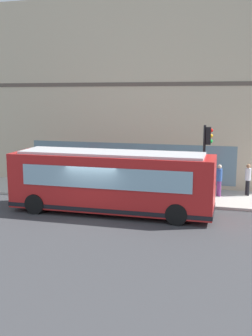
{
  "coord_description": "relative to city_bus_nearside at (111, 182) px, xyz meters",
  "views": [
    {
      "loc": [
        -18.01,
        -6.32,
        5.78
      ],
      "look_at": [
        2.81,
        -0.79,
        1.9
      ],
      "focal_mm": 43.27,
      "sensor_mm": 36.0,
      "label": 1
    }
  ],
  "objects": [
    {
      "name": "ground",
      "position": [
        -0.69,
        0.59,
        -1.55
      ],
      "size": [
        120.0,
        120.0,
        0.0
      ],
      "primitive_type": "plane",
      "color": "#38383A"
    },
    {
      "name": "sidewalk_curb",
      "position": [
        3.88,
        0.59,
        -1.48
      ],
      "size": [
        3.95,
        40.0,
        0.15
      ],
      "primitive_type": "cube",
      "color": "#B2ADA3",
      "rests_on": "ground"
    },
    {
      "name": "building_corner",
      "position": [
        10.78,
        0.59,
        4.3
      ],
      "size": [
        9.9,
        18.88,
        11.72
      ],
      "color": "beige",
      "rests_on": "ground"
    },
    {
      "name": "city_bus_nearside",
      "position": [
        0.0,
        0.0,
        0.0
      ],
      "size": [
        2.64,
        10.05,
        3.07
      ],
      "color": "red",
      "rests_on": "ground"
    },
    {
      "name": "traffic_light_near_corner",
      "position": [
        2.38,
        -4.44,
        1.48
      ],
      "size": [
        0.32,
        0.49,
        4.14
      ],
      "color": "black",
      "rests_on": "sidewalk_curb"
    },
    {
      "name": "fire_hydrant",
      "position": [
        4.54,
        -0.88,
        -1.04
      ],
      "size": [
        0.35,
        0.35,
        0.74
      ],
      "color": "yellow",
      "rests_on": "sidewalk_curb"
    },
    {
      "name": "pedestrian_near_hydrant",
      "position": [
        4.81,
        -6.65,
        -0.35
      ],
      "size": [
        0.32,
        0.32,
        1.81
      ],
      "color": "black",
      "rests_on": "sidewalk_curb"
    },
    {
      "name": "pedestrian_by_light_pole",
      "position": [
        4.18,
        -5.08,
        -0.35
      ],
      "size": [
        0.32,
        0.32,
        1.81
      ],
      "color": "#8C3F8C",
      "rests_on": "sidewalk_curb"
    },
    {
      "name": "newspaper_vending_box",
      "position": [
        4.42,
        -2.94,
        -0.95
      ],
      "size": [
        0.44,
        0.43,
        0.9
      ],
      "color": "#BF3F19",
      "rests_on": "sidewalk_curb"
    }
  ]
}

